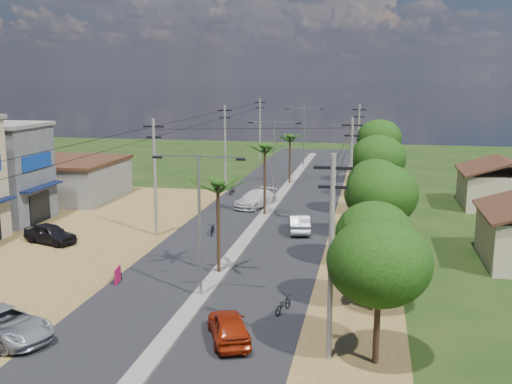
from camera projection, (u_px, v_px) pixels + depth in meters
ground at (201, 298)px, 33.20m from camera, size 160.00×160.00×0.00m
road at (254, 230)px, 47.65m from camera, size 12.00×110.00×0.04m
median at (260, 221)px, 50.53m from camera, size 1.00×90.00×0.18m
dirt_lot_west at (34, 244)px, 43.72m from camera, size 18.00×46.00×0.04m
dirt_shoulder_east at (362, 236)px, 46.06m from camera, size 5.00×90.00×0.03m
low_shed at (66, 179)px, 59.89m from camera, size 10.40×10.40×3.95m
house_east_far at (501, 182)px, 55.79m from camera, size 7.60×7.50×4.60m
tree_east_a at (379, 263)px, 24.78m from camera, size 4.40×4.40×6.37m
tree_east_b at (374, 234)px, 30.68m from camera, size 4.00×4.00×5.83m
tree_east_c at (381, 194)px, 37.20m from camera, size 4.60×4.60×6.83m
tree_east_d at (376, 183)px, 44.11m from camera, size 4.20×4.20×6.13m
tree_east_e at (378, 159)px, 51.64m from camera, size 4.80×4.80×7.14m
tree_east_f at (373, 160)px, 59.65m from camera, size 3.80×3.80×5.52m
tree_east_g at (379, 138)px, 66.99m from camera, size 5.00×5.00×7.38m
tree_east_h at (376, 137)px, 74.87m from camera, size 4.40×4.40×6.52m
palm_median_near at (218, 187)px, 36.00m from camera, size 2.00×2.00×6.15m
palm_median_mid at (265, 149)px, 51.35m from camera, size 2.00×2.00×6.55m
palm_median_far at (290, 138)px, 66.89m from camera, size 2.00×2.00×5.85m
streetlight_near at (199, 214)px, 32.29m from camera, size 5.10×0.18×8.00m
streetlight_mid at (274, 155)px, 56.38m from camera, size 5.10×0.18×8.00m
streetlight_far at (304, 131)px, 80.48m from camera, size 5.10×0.18×8.00m
utility_pole_w_b at (155, 175)px, 45.17m from camera, size 1.60×0.24×9.00m
utility_pole_w_c at (225, 143)px, 66.37m from camera, size 1.60×0.24×9.00m
utility_pole_w_d at (260, 128)px, 86.61m from camera, size 1.60×0.24×9.00m
utility_pole_e_a at (331, 254)px, 25.11m from camera, size 1.60×0.24×9.00m
utility_pole_e_b at (351, 172)px, 46.31m from camera, size 1.60×0.24×9.00m
utility_pole_e_c at (358, 142)px, 67.51m from camera, size 1.60×0.24×9.00m
car_red_near at (229, 327)px, 27.61m from camera, size 3.07×4.43×1.40m
car_silver_mid at (299, 224)px, 46.91m from camera, size 2.30×4.54×1.43m
car_white_far at (255, 199)px, 55.96m from camera, size 3.81×5.69×1.53m
car_parked_silver at (3, 325)px, 27.77m from camera, size 5.86×4.19×1.48m
car_parked_dark at (50, 234)px, 43.81m from camera, size 4.57×2.95×1.45m
moto_rider_east at (283, 305)px, 30.96m from camera, size 1.10×1.81×0.90m
moto_rider_west_a at (213, 229)px, 46.27m from camera, size 0.90×1.87×0.94m
moto_rider_west_b at (232, 190)px, 61.77m from camera, size 0.62×1.65×0.97m
roadside_sign at (118, 275)px, 35.44m from camera, size 0.26×1.17×0.97m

